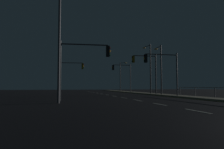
# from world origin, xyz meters

# --- Properties ---
(ground_plane) EXTENTS (112.00, 112.00, 0.00)m
(ground_plane) POSITION_xyz_m (0.00, 17.50, 0.00)
(ground_plane) COLOR black
(ground_plane) RESTS_ON ground
(sidewalk_right) EXTENTS (2.04, 77.00, 0.14)m
(sidewalk_right) POSITION_xyz_m (7.11, 17.50, 0.07)
(sidewalk_right) COLOR gray
(sidewalk_right) RESTS_ON ground
(lane_markings_center) EXTENTS (0.14, 50.00, 0.01)m
(lane_markings_center) POSITION_xyz_m (0.00, 21.00, 0.01)
(lane_markings_center) COLOR silver
(lane_markings_center) RESTS_ON ground
(lane_edge_line) EXTENTS (0.14, 53.00, 0.01)m
(lane_edge_line) POSITION_xyz_m (5.84, 22.50, 0.01)
(lane_edge_line) COLOR gold
(lane_edge_line) RESTS_ON ground
(traffic_light_near_right) EXTENTS (3.80, 0.54, 5.34)m
(traffic_light_near_right) POSITION_xyz_m (4.91, 33.44, 3.90)
(traffic_light_near_right) COLOR #4C4C51
(traffic_light_near_right) RESTS_ON sidewalk_right
(traffic_light_far_center) EXTENTS (4.33, 0.58, 5.04)m
(traffic_light_far_center) POSITION_xyz_m (-4.63, 13.70, 3.58)
(traffic_light_far_center) COLOR #2D3033
(traffic_light_far_center) RESTS_ON ground
(traffic_light_mid_right) EXTENTS (4.27, 0.34, 4.99)m
(traffic_light_mid_right) POSITION_xyz_m (4.85, 17.69, 3.69)
(traffic_light_mid_right) COLOR #4C4C51
(traffic_light_mid_right) RESTS_ON sidewalk_right
(traffic_light_overhead_east) EXTENTS (4.01, 0.66, 5.27)m
(traffic_light_overhead_east) POSITION_xyz_m (-4.97, 30.06, 3.72)
(traffic_light_overhead_east) COLOR #4C4C51
(traffic_light_overhead_east) RESTS_ON ground
(traffic_light_mid_left) EXTENTS (3.72, 0.34, 5.61)m
(traffic_light_mid_left) POSITION_xyz_m (5.14, 23.07, 4.07)
(traffic_light_mid_left) COLOR #2D3033
(traffic_light_mid_left) RESTS_ON sidewalk_right
(street_lamp_corner) EXTENTS (0.56, 2.07, 6.76)m
(street_lamp_corner) POSITION_xyz_m (6.85, 22.08, 4.25)
(street_lamp_corner) COLOR #38383D
(street_lamp_corner) RESTS_ON sidewalk_right
(street_lamp_far_end) EXTENTS (1.79, 0.41, 8.31)m
(street_lamp_far_end) POSITION_xyz_m (-6.88, 11.56, 4.90)
(street_lamp_far_end) COLOR #4C4C51
(street_lamp_far_end) RESTS_ON ground
(street_lamp_across_street) EXTENTS (0.59, 2.15, 7.67)m
(street_lamp_across_street) POSITION_xyz_m (7.05, 26.08, 4.74)
(street_lamp_across_street) COLOR #2D3033
(street_lamp_across_street) RESTS_ON sidewalk_right
(street_lamp_mid_block) EXTENTS (1.23, 1.71, 6.56)m
(street_lamp_mid_block) POSITION_xyz_m (7.01, 41.20, 4.13)
(street_lamp_mid_block) COLOR #2D3033
(street_lamp_mid_block) RESTS_ON sidewalk_right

